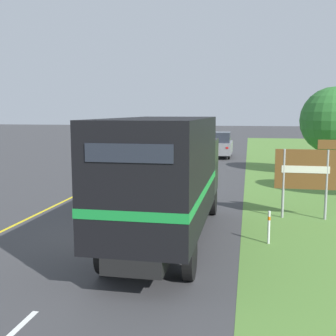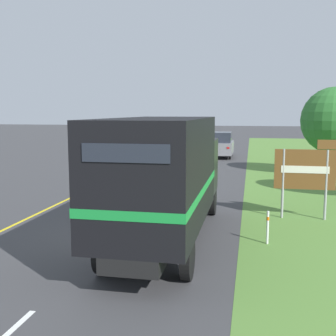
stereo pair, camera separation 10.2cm
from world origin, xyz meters
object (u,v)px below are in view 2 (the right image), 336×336
(lead_car_white, at_px, (157,156))
(lead_car_silver_ahead, at_px, (202,134))
(lead_car_grey_ahead, at_px, (222,145))
(delineator_post, at_px, (268,227))
(highway_sign, at_px, (306,171))
(horse_trailer_truck, at_px, (166,175))
(roadside_tree_mid, at_px, (335,120))

(lead_car_white, xyz_separation_m, lead_car_silver_ahead, (-0.09, 25.39, 0.01))
(lead_car_grey_ahead, distance_m, delineator_post, 22.69)
(lead_car_grey_ahead, relative_size, highway_sign, 1.50)
(horse_trailer_truck, xyz_separation_m, highway_sign, (4.21, 3.68, -0.29))
(lead_car_grey_ahead, xyz_separation_m, highway_sign, (4.24, -19.35, 0.67))
(horse_trailer_truck, bearing_deg, lead_car_white, 103.80)
(roadside_tree_mid, bearing_deg, horse_trailer_truck, -115.68)
(lead_car_silver_ahead, bearing_deg, lead_car_grey_ahead, -77.98)
(lead_car_white, xyz_separation_m, delineator_post, (6.25, -13.36, -0.52))
(horse_trailer_truck, distance_m, lead_car_white, 14.33)
(roadside_tree_mid, bearing_deg, lead_car_white, -175.52)
(lead_car_silver_ahead, xyz_separation_m, roadside_tree_mid, (10.57, -24.56, 2.18))
(lead_car_silver_ahead, distance_m, roadside_tree_mid, 26.83)
(horse_trailer_truck, height_order, lead_car_grey_ahead, horse_trailer_truck)
(lead_car_white, relative_size, highway_sign, 1.61)
(roadside_tree_mid, bearing_deg, lead_car_silver_ahead, 113.28)
(horse_trailer_truck, distance_m, highway_sign, 5.60)
(lead_car_grey_ahead, distance_m, highway_sign, 19.82)
(horse_trailer_truck, distance_m, lead_car_silver_ahead, 39.44)
(lead_car_grey_ahead, bearing_deg, highway_sign, -77.63)
(horse_trailer_truck, distance_m, roadside_tree_mid, 16.37)
(lead_car_silver_ahead, bearing_deg, horse_trailer_truck, -84.91)
(horse_trailer_truck, xyz_separation_m, lead_car_silver_ahead, (-3.50, 39.27, -0.96))
(lead_car_white, bearing_deg, highway_sign, -53.26)
(delineator_post, bearing_deg, lead_car_silver_ahead, 99.28)
(horse_trailer_truck, xyz_separation_m, lead_car_grey_ahead, (-0.04, 23.03, -0.96))
(lead_car_white, bearing_deg, lead_car_silver_ahead, 90.19)
(horse_trailer_truck, distance_m, lead_car_grey_ahead, 23.05)
(lead_car_grey_ahead, height_order, lead_car_silver_ahead, lead_car_grey_ahead)
(highway_sign, distance_m, delineator_post, 3.64)
(lead_car_grey_ahead, xyz_separation_m, lead_car_silver_ahead, (-3.46, 16.24, 0.00))
(roadside_tree_mid, bearing_deg, lead_car_grey_ahead, 130.52)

